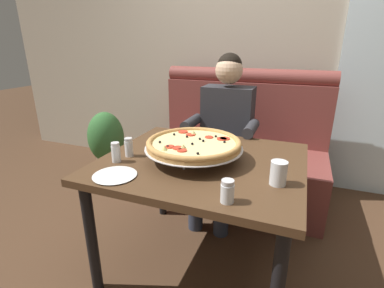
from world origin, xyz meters
name	(u,v)px	position (x,y,z in m)	size (l,w,h in m)	color
ground_plane	(201,261)	(0.00, 0.00, 0.00)	(16.00, 16.00, 0.00)	#4C3321
back_wall_with_window	(256,37)	(0.00, 1.53, 1.40)	(6.00, 0.12, 2.80)	#BCB29E
booth_bench	(237,154)	(0.00, 0.96, 0.40)	(1.50, 0.78, 1.13)	brown
dining_table	(202,173)	(0.00, 0.00, 0.63)	(1.11, 0.97, 0.72)	#4C331E
diner_main	(224,128)	(-0.06, 0.69, 0.71)	(0.54, 0.64, 1.27)	#2D3342
pizza	(194,144)	(-0.05, -0.02, 0.81)	(0.55, 0.55, 0.13)	silver
shaker_oregano	(116,154)	(-0.43, -0.21, 0.77)	(0.05, 0.05, 0.11)	white
shaker_parmesan	(227,193)	(0.25, -0.40, 0.76)	(0.06, 0.06, 0.10)	white
shaker_pepper_flakes	(129,148)	(-0.41, -0.11, 0.77)	(0.05, 0.05, 0.11)	white
plate_near_left	(115,174)	(-0.33, -0.36, 0.73)	(0.22, 0.22, 0.02)	white
drinking_glass	(278,175)	(0.43, -0.16, 0.77)	(0.08, 0.08, 0.11)	silver
patio_chair	(381,124)	(1.31, 2.07, 0.52)	(0.43, 0.43, 0.86)	black
potted_plant	(107,142)	(-1.32, 0.83, 0.39)	(0.36, 0.36, 0.70)	brown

